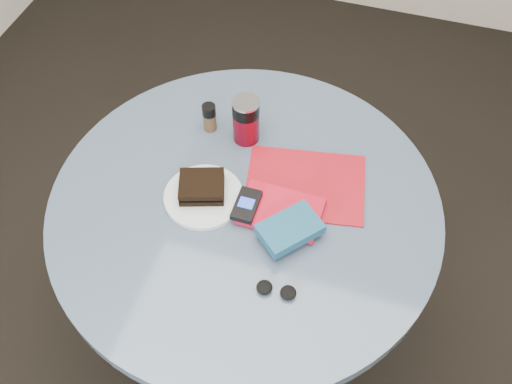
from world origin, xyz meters
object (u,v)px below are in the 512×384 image
(table, at_px, (246,236))
(magazine, at_px, (305,185))
(sandwich, at_px, (202,187))
(red_book, at_px, (281,211))
(plate, at_px, (204,197))
(soda_can, at_px, (246,120))
(novel, at_px, (290,229))
(headphones, at_px, (276,290))
(mp3_player, at_px, (246,205))
(pepper_grinder, at_px, (209,117))

(table, bearing_deg, magazine, 35.23)
(table, distance_m, sandwich, 0.22)
(magazine, bearing_deg, red_book, -118.75)
(plate, bearing_deg, soda_can, 80.08)
(novel, bearing_deg, headphones, -135.06)
(magazine, xyz_separation_m, red_book, (-0.04, -0.11, 0.01))
(red_book, xyz_separation_m, headphones, (0.05, -0.21, -0.00))
(mp3_player, bearing_deg, plate, 175.66)
(magazine, bearing_deg, headphones, -97.59)
(sandwich, distance_m, soda_can, 0.23)
(mp3_player, bearing_deg, table, 115.45)
(plate, distance_m, headphones, 0.32)
(red_book, distance_m, novel, 0.07)
(mp3_player, bearing_deg, magazine, 46.49)
(soda_can, xyz_separation_m, headphones, (0.21, -0.43, -0.06))
(novel, bearing_deg, sandwich, 117.51)
(sandwich, xyz_separation_m, novel, (0.25, -0.06, 0.00))
(novel, distance_m, headphones, 0.15)
(plate, height_order, soda_can, soda_can)
(pepper_grinder, bearing_deg, magazine, -21.08)
(novel, relative_size, headphones, 1.54)
(magazine, bearing_deg, sandwich, -166.08)
(plate, height_order, mp3_player, mp3_player)
(pepper_grinder, height_order, headphones, pepper_grinder)
(magazine, relative_size, red_book, 1.52)
(novel, bearing_deg, soda_can, 76.48)
(table, distance_m, novel, 0.25)
(magazine, height_order, novel, novel)
(headphones, bearing_deg, mp3_player, 124.63)
(soda_can, distance_m, mp3_player, 0.25)
(table, xyz_separation_m, magazine, (0.13, 0.09, 0.17))
(soda_can, height_order, novel, soda_can)
(red_book, bearing_deg, plate, -176.35)
(table, xyz_separation_m, soda_can, (-0.06, 0.21, 0.23))
(novel, height_order, mp3_player, novel)
(plate, xyz_separation_m, headphones, (0.25, -0.20, 0.00))
(pepper_grinder, bearing_deg, red_book, -40.04)
(sandwich, bearing_deg, mp3_player, -8.58)
(table, distance_m, red_book, 0.20)
(table, distance_m, mp3_player, 0.20)
(sandwich, distance_m, novel, 0.25)
(soda_can, distance_m, novel, 0.34)
(soda_can, bearing_deg, red_book, -54.02)
(sandwich, bearing_deg, magazine, 23.76)
(plate, relative_size, soda_can, 1.47)
(sandwich, height_order, mp3_player, sandwich)
(red_book, relative_size, mp3_player, 2.06)
(sandwich, xyz_separation_m, magazine, (0.24, 0.11, -0.03))
(headphones, bearing_deg, plate, 141.28)
(soda_can, relative_size, novel, 0.95)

